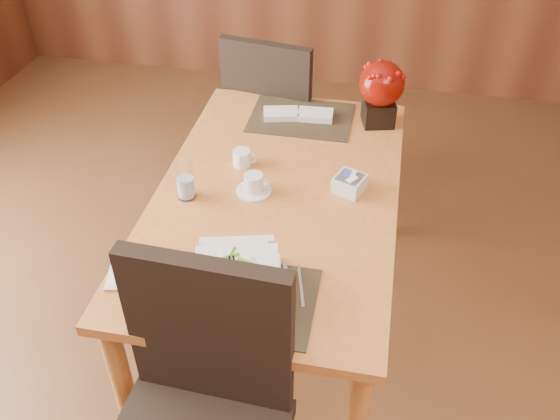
% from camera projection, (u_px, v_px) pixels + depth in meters
% --- Properties ---
extents(dining_table, '(0.90, 1.50, 0.75)m').
position_uv_depth(dining_table, '(277.00, 211.00, 2.29)').
color(dining_table, '#CC7B38').
rests_on(dining_table, ground).
extents(placemat_near, '(0.45, 0.33, 0.01)m').
position_uv_depth(placemat_near, '(242.00, 298.00, 1.81)').
color(placemat_near, black).
rests_on(placemat_near, dining_table).
extents(placemat_far, '(0.45, 0.33, 0.01)m').
position_uv_depth(placemat_far, '(301.00, 118.00, 2.64)').
color(placemat_far, black).
rests_on(placemat_far, dining_table).
extents(soup_setting, '(0.33, 0.33, 0.11)m').
position_uv_depth(soup_setting, '(237.00, 277.00, 1.80)').
color(soup_setting, silver).
rests_on(soup_setting, dining_table).
extents(coffee_cup, '(0.13, 0.13, 0.08)m').
position_uv_depth(coffee_cup, '(254.00, 185.00, 2.21)').
color(coffee_cup, silver).
rests_on(coffee_cup, dining_table).
extents(water_glass, '(0.08, 0.08, 0.16)m').
position_uv_depth(water_glass, '(185.00, 180.00, 2.15)').
color(water_glass, silver).
rests_on(water_glass, dining_table).
extents(creamer_jug, '(0.09, 0.09, 0.07)m').
position_uv_depth(creamer_jug, '(242.00, 158.00, 2.34)').
color(creamer_jug, silver).
rests_on(creamer_jug, dining_table).
extents(sugar_caddy, '(0.13, 0.13, 0.06)m').
position_uv_depth(sugar_caddy, '(349.00, 184.00, 2.21)').
color(sugar_caddy, silver).
rests_on(sugar_caddy, dining_table).
extents(berry_decor, '(0.19, 0.19, 0.29)m').
position_uv_depth(berry_decor, '(381.00, 90.00, 2.51)').
color(berry_decor, black).
rests_on(berry_decor, dining_table).
extents(napkins_far, '(0.32, 0.15, 0.03)m').
position_uv_depth(napkins_far, '(301.00, 114.00, 2.63)').
color(napkins_far, silver).
rests_on(napkins_far, dining_table).
extents(bread_plate, '(0.17, 0.17, 0.01)m').
position_uv_depth(bread_plate, '(131.00, 274.00, 1.88)').
color(bread_plate, silver).
rests_on(bread_plate, dining_table).
extents(near_chair, '(0.52, 0.53, 1.07)m').
position_uv_depth(near_chair, '(199.00, 413.00, 1.67)').
color(near_chair, black).
rests_on(near_chair, ground).
extents(far_chair, '(0.54, 0.54, 1.00)m').
position_uv_depth(far_chair, '(275.00, 115.00, 3.03)').
color(far_chair, black).
rests_on(far_chair, ground).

